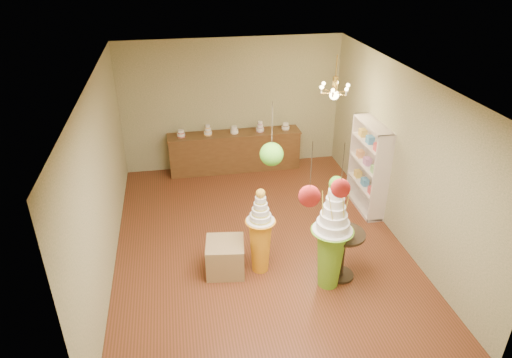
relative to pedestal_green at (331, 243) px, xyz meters
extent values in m
plane|color=#602F1A|center=(-0.86, 1.33, -0.78)|extent=(6.50, 6.50, 0.00)
plane|color=silver|center=(-0.86, 1.33, 2.22)|extent=(6.50, 6.50, 0.00)
cube|color=#9B996E|center=(-0.86, 4.58, 0.72)|extent=(5.00, 0.04, 3.00)
cube|color=#9B996E|center=(-0.86, -1.92, 0.72)|extent=(5.00, 0.04, 3.00)
cube|color=#9B996E|center=(-3.36, 1.33, 0.72)|extent=(0.04, 6.50, 3.00)
cube|color=#9B996E|center=(1.64, 1.33, 0.72)|extent=(0.04, 6.50, 3.00)
cone|color=#6AAB25|center=(0.00, 0.00, -0.28)|extent=(0.58, 0.58, 1.01)
cylinder|color=white|center=(0.00, 0.00, 0.24)|extent=(0.78, 0.78, 0.03)
cylinder|color=white|center=(0.00, 0.00, 0.33)|extent=(0.63, 0.63, 0.13)
cylinder|color=white|center=(0.00, 0.00, 0.46)|extent=(0.52, 0.52, 0.13)
cylinder|color=white|center=(0.00, 0.00, 0.59)|extent=(0.43, 0.43, 0.13)
cylinder|color=white|center=(0.00, 0.00, 0.73)|extent=(0.35, 0.35, 0.13)
cylinder|color=white|center=(0.00, 0.00, 0.86)|extent=(0.29, 0.29, 0.13)
sphere|color=#479921|center=(0.00, 0.00, 1.02)|extent=(0.22, 0.22, 0.22)
cone|color=orange|center=(-0.98, 0.55, -0.31)|extent=(0.40, 0.40, 0.94)
cylinder|color=white|center=(-0.98, 0.55, 0.17)|extent=(0.48, 0.48, 0.03)
cylinder|color=white|center=(-0.98, 0.55, 0.24)|extent=(0.36, 0.36, 0.10)
cylinder|color=white|center=(-0.98, 0.55, 0.34)|extent=(0.29, 0.29, 0.10)
cylinder|color=white|center=(-0.98, 0.55, 0.44)|extent=(0.23, 0.23, 0.10)
cylinder|color=white|center=(-0.98, 0.55, 0.54)|extent=(0.18, 0.18, 0.10)
sphere|color=gold|center=(-0.98, 0.55, 0.66)|extent=(0.15, 0.15, 0.15)
cube|color=#987E53|center=(-1.54, 0.62, -0.51)|extent=(0.68, 0.68, 0.55)
cube|color=#57371B|center=(-0.86, 4.30, -0.33)|extent=(3.00, 0.50, 0.90)
cube|color=#57371B|center=(-0.86, 4.30, 0.12)|extent=(3.04, 0.54, 0.03)
cylinder|color=white|center=(-2.06, 4.30, 0.22)|extent=(0.18, 0.18, 0.16)
cylinder|color=white|center=(-1.46, 4.30, 0.26)|extent=(0.18, 0.18, 0.24)
cylinder|color=white|center=(-0.86, 4.30, 0.22)|extent=(0.18, 0.18, 0.16)
cylinder|color=white|center=(-0.26, 4.30, 0.26)|extent=(0.18, 0.18, 0.24)
cylinder|color=white|center=(0.34, 4.30, 0.22)|extent=(0.18, 0.18, 0.16)
cube|color=beige|center=(1.62, 2.13, 0.12)|extent=(0.04, 1.20, 1.80)
cube|color=beige|center=(1.46, 2.13, -0.28)|extent=(0.30, 1.14, 0.03)
cube|color=beige|center=(1.46, 2.13, 0.17)|extent=(0.30, 1.14, 0.03)
cube|color=beige|center=(1.46, 2.13, 0.62)|extent=(0.30, 1.14, 0.03)
cylinder|color=black|center=(0.26, 0.15, -0.76)|extent=(0.52, 0.52, 0.04)
cylinder|color=black|center=(0.26, 0.15, -0.37)|extent=(0.10, 0.10, 0.82)
cylinder|color=black|center=(0.26, 0.15, 0.04)|extent=(0.78, 0.78, 0.04)
imported|color=beige|center=(0.26, 0.15, 0.15)|extent=(0.17, 0.17, 0.17)
cylinder|color=#433E30|center=(-0.78, -1.18, 1.89)|extent=(0.01, 0.01, 0.65)
sphere|color=#A9201D|center=(-0.78, -1.18, 1.57)|extent=(0.24, 0.24, 0.24)
cylinder|color=#433E30|center=(-0.91, 0.17, 1.85)|extent=(0.01, 0.01, 0.74)
sphere|color=#479921|center=(-0.91, 0.17, 1.47)|extent=(0.33, 0.33, 0.33)
cylinder|color=#433E30|center=(-0.47, -1.28, 1.95)|extent=(0.01, 0.01, 0.53)
sphere|color=#A9201D|center=(-0.47, -1.28, 1.69)|extent=(0.21, 0.21, 0.21)
cylinder|color=gold|center=(0.81, 2.56, 1.97)|extent=(0.02, 0.02, 0.50)
cylinder|color=gold|center=(0.81, 2.56, 1.67)|extent=(0.10, 0.10, 0.30)
sphere|color=#FFD78C|center=(0.81, 2.56, 1.47)|extent=(0.18, 0.18, 0.18)
camera|label=1|loc=(-2.14, -5.32, 4.05)|focal=32.00mm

